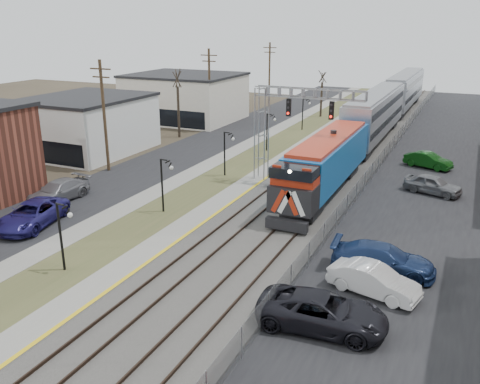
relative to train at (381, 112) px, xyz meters
The scene contains 23 objects.
street_west 23.36m from the train, 137.15° to the right, with size 7.00×120.00×0.04m, color black.
sidewalk 20.32m from the train, 128.41° to the right, with size 2.00×120.00×0.08m, color gray.
grass_median 18.63m from the train, 121.07° to the right, with size 4.00×120.00×0.06m, color #454C28.
platform 17.28m from the train, 112.40° to the right, with size 2.00×120.00×0.24m, color gray.
ballast_bed 16.08m from the train, 95.43° to the right, with size 8.00×120.00×0.20m, color #595651.
parking_lot 19.16m from the train, 56.34° to the right, with size 16.00×120.00×0.04m, color black.
platform_edge 16.95m from the train, 109.62° to the right, with size 0.24×120.00×0.01m, color gold.
track_near 16.36m from the train, 102.52° to the right, with size 1.58×120.00×0.15m.
track_far 15.98m from the train, 90.00° to the right, with size 1.58×120.00×0.15m.
train is the anchor object (origin of this frame).
signal_gantry 23.33m from the train, 100.64° to the right, with size 9.00×1.07×8.15m.
lampposts 33.85m from the train, 106.30° to the right, with size 0.14×62.14×4.00m.
utility_poles 32.69m from the train, 127.82° to the right, with size 0.28×80.28×10.00m.
fence 16.13m from the train, 80.28° to the right, with size 0.04×120.00×1.60m, color gray.
buildings_west 37.52m from the train, 134.93° to the right, with size 14.00×67.00×7.00m.
bare_trees 21.69m from the train, 146.87° to the right, with size 12.30×42.30×5.95m.
car_lot_b 38.81m from the train, 80.27° to the right, with size 1.60×4.60×1.52m, color white.
car_lot_c 42.54m from the train, 83.20° to the right, with size 2.69×5.83×1.62m, color black.
car_lot_d 36.33m from the train, 79.56° to the right, with size 2.27×5.57×1.62m, color navy.
car_lot_e 21.84m from the train, 68.93° to the right, with size 1.80×4.47×1.52m, color slate.
car_lot_f 14.35m from the train, 61.75° to the right, with size 1.52×4.37×1.44m, color #0C3F0E.
car_street_a 41.93m from the train, 112.50° to the right, with size 2.69×5.83×1.62m, color navy.
car_street_b 38.70m from the train, 117.90° to the right, with size 2.17×5.34×1.55m, color slate.
Camera 1 is at (15.48, -10.90, 13.20)m, focal length 38.00 mm.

